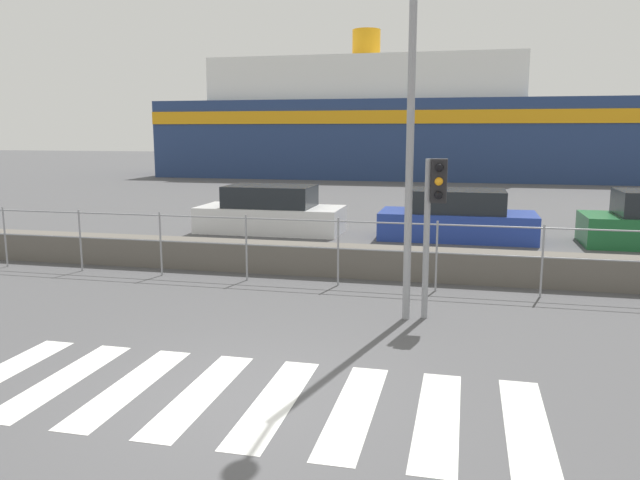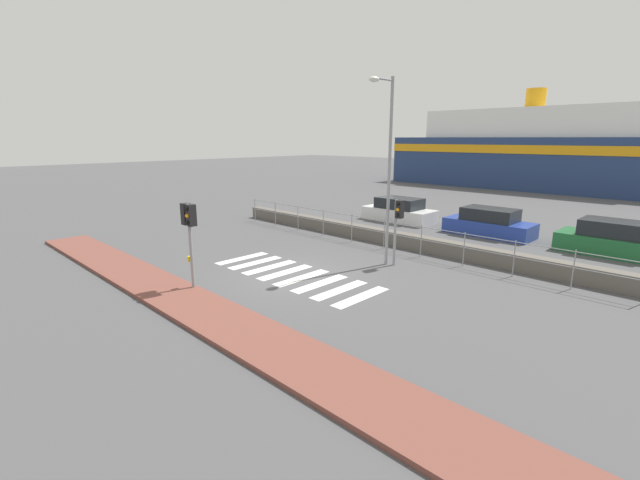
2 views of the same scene
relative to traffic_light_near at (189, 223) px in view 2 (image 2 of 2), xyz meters
name	(u,v)px [view 2 (image 2 of 2)]	position (x,y,z in m)	size (l,w,h in m)	color
ground_plane	(295,275)	(1.20, 3.35, -2.23)	(160.00, 160.00, 0.00)	#4C4C4F
sidewalk_brick	(192,305)	(1.20, -0.75, -2.17)	(24.00, 1.80, 0.12)	brown
crosswalk	(293,275)	(1.13, 3.35, -2.22)	(6.75, 2.40, 0.01)	silver
seawall	(395,239)	(1.20, 9.62, -1.91)	(20.97, 0.55, 0.64)	#605B54
harbor_fence	(384,230)	(1.20, 8.74, -1.35)	(18.92, 0.04, 1.34)	gray
traffic_light_near	(189,223)	(0.00, 0.00, 0.00)	(0.58, 0.41, 2.85)	gray
traffic_light_far	(398,218)	(3.10, 6.94, -0.34)	(0.34, 0.32, 2.57)	gray
streetlamp	(386,154)	(2.71, 6.60, 2.05)	(0.32, 1.35, 6.99)	gray
ferry_boat	(568,156)	(0.35, 38.25, 1.00)	(35.18, 7.31, 9.40)	navy
parked_car_white	(399,211)	(-2.10, 14.75, -1.63)	(4.30, 1.84, 1.40)	silver
parked_car_blue	(489,224)	(3.37, 14.75, -1.63)	(4.27, 1.82, 1.39)	#233D9E
parked_car_green	(613,240)	(8.71, 14.75, -1.60)	(4.15, 1.90, 1.47)	#1E6633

